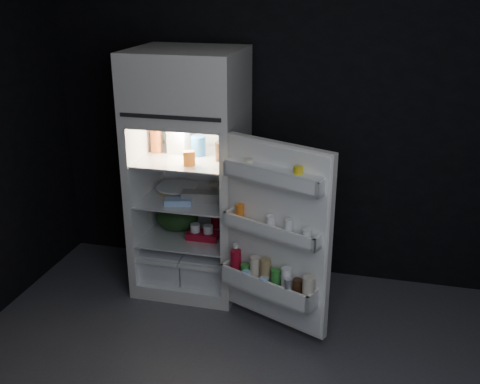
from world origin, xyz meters
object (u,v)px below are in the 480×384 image
(egg_carton, at_px, (201,196))
(yogurt_tray, at_px, (203,235))
(refrigerator, at_px, (191,164))
(fridge_door, at_px, (275,240))
(milk_jug, at_px, (178,137))

(egg_carton, bearing_deg, yogurt_tray, 25.51)
(refrigerator, distance_m, egg_carton, 0.26)
(fridge_door, height_order, egg_carton, fridge_door)
(egg_carton, bearing_deg, fridge_door, -42.80)
(egg_carton, height_order, yogurt_tray, egg_carton)
(milk_jug, xyz_separation_m, egg_carton, (0.22, -0.16, -0.38))
(refrigerator, relative_size, yogurt_tray, 7.56)
(fridge_door, relative_size, egg_carton, 4.35)
(refrigerator, distance_m, milk_jug, 0.22)
(milk_jug, bearing_deg, refrigerator, -20.59)
(milk_jug, height_order, egg_carton, milk_jug)
(fridge_door, relative_size, yogurt_tray, 5.18)
(refrigerator, height_order, milk_jug, refrigerator)
(fridge_door, bearing_deg, yogurt_tray, 145.73)
(refrigerator, bearing_deg, fridge_door, -36.11)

